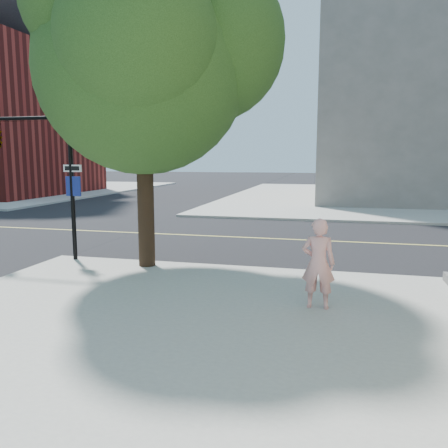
# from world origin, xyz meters

# --- Properties ---
(ground) EXTENTS (140.00, 140.00, 0.00)m
(ground) POSITION_xyz_m (0.00, 0.00, 0.00)
(ground) COLOR black
(ground) RESTS_ON ground
(road_ew) EXTENTS (140.00, 9.00, 0.01)m
(road_ew) POSITION_xyz_m (0.00, 4.50, 0.01)
(road_ew) COLOR black
(road_ew) RESTS_ON ground
(man_on_phone) EXTENTS (0.58, 0.39, 1.58)m
(man_on_phone) POSITION_xyz_m (5.85, -2.72, 0.91)
(man_on_phone) COLOR #FDA9A1
(man_on_phone) RESTS_ON sidewalk_se
(street_tree) EXTENTS (6.06, 5.50, 8.04)m
(street_tree) POSITION_xyz_m (1.82, -0.49, 5.31)
(street_tree) COLOR black
(street_tree) RESTS_ON sidewalk_se
(signal_pole) EXTENTS (3.35, 0.38, 3.77)m
(signal_pole) POSITION_xyz_m (-2.23, -0.30, 3.20)
(signal_pole) COLOR black
(signal_pole) RESTS_ON sidewalk_se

